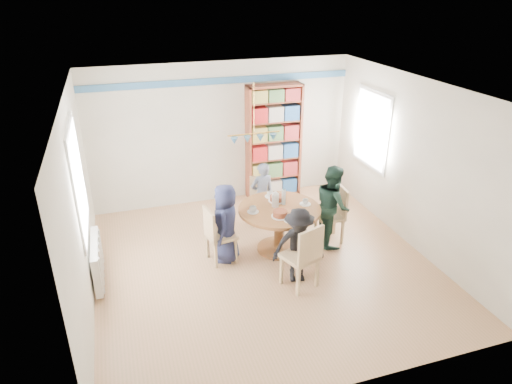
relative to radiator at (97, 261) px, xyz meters
name	(u,v)px	position (x,y,z in m)	size (l,w,h in m)	color
ground	(264,264)	(2.42, -0.30, -0.35)	(5.00, 5.00, 0.00)	tan
room_shell	(231,147)	(2.16, 0.57, 1.30)	(5.00, 5.00, 5.00)	white
radiator	(97,261)	(0.00, 0.00, 0.00)	(0.12, 1.00, 0.60)	silver
dining_table	(279,219)	(2.78, 0.03, 0.21)	(1.30, 1.30, 0.75)	brown
chair_left	(216,233)	(1.75, -0.01, 0.16)	(0.47, 0.47, 0.92)	tan
chair_right	(335,211)	(3.77, 0.06, 0.18)	(0.45, 0.45, 0.96)	tan
chair_far	(260,198)	(2.79, 1.03, 0.12)	(0.47, 0.47, 0.85)	tan
chair_near	(304,255)	(2.75, -1.04, 0.20)	(0.56, 0.56, 1.00)	tan
person_left	(226,223)	(1.91, 0.02, 0.28)	(0.62, 0.40, 1.26)	#1C203E
person_right	(332,205)	(3.68, -0.01, 0.33)	(0.66, 0.52, 1.36)	#162D23
person_far	(262,195)	(2.79, 0.92, 0.24)	(0.43, 0.28, 1.17)	gray
person_near	(298,246)	(2.75, -0.83, 0.22)	(0.74, 0.43, 1.15)	black
bookshelf	(274,143)	(3.40, 2.04, 0.76)	(1.07, 0.32, 2.25)	brown
tableware	(278,204)	(2.76, 0.06, 0.46)	(1.05, 1.05, 0.28)	white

